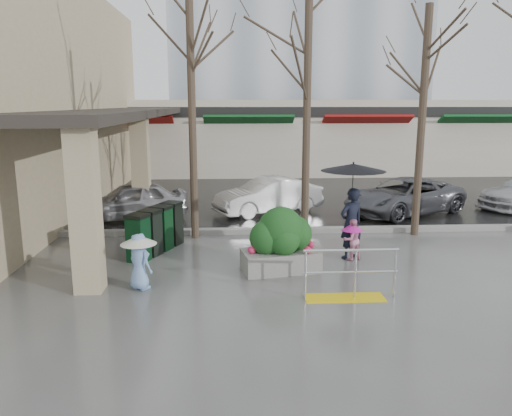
{
  "coord_description": "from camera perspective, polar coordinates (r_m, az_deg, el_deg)",
  "views": [
    {
      "loc": [
        -0.97,
        -10.51,
        3.83
      ],
      "look_at": [
        -0.34,
        1.51,
        1.3
      ],
      "focal_mm": 35.0,
      "sensor_mm": 36.0,
      "label": 1
    }
  ],
  "objects": [
    {
      "name": "storefront_row",
      "position": [
        28.69,
        2.97,
        8.24
      ],
      "size": [
        34.0,
        6.74,
        4.0
      ],
      "color": "beige",
      "rests_on": "ground"
    },
    {
      "name": "car_c",
      "position": [
        18.28,
        16.56,
        1.3
      ],
      "size": [
        4.98,
        3.98,
        1.26
      ],
      "primitive_type": "imported",
      "rotation": [
        0.0,
        0.0,
        -1.08
      ],
      "color": "#53555B",
      "rests_on": "ground"
    },
    {
      "name": "child_blue",
      "position": [
        10.69,
        -13.2,
        -5.32
      ],
      "size": [
        0.75,
        0.75,
        1.2
      ],
      "rotation": [
        0.0,
        0.0,
        2.43
      ],
      "color": "#789DD6",
      "rests_on": "ground"
    },
    {
      "name": "pillar_front",
      "position": [
        10.63,
        -18.94,
        -0.07
      ],
      "size": [
        0.55,
        0.55,
        3.5
      ],
      "primitive_type": "cube",
      "color": "tan",
      "rests_on": "ground"
    },
    {
      "name": "ground",
      "position": [
        11.23,
        2.15,
        -8.09
      ],
      "size": [
        120.0,
        120.0,
        0.0
      ],
      "primitive_type": "plane",
      "color": "#51514F",
      "rests_on": "ground"
    },
    {
      "name": "car_b",
      "position": [
        17.63,
        1.42,
        1.42
      ],
      "size": [
        4.03,
        2.8,
        1.26
      ],
      "primitive_type": "imported",
      "rotation": [
        0.0,
        0.0,
        -1.14
      ],
      "color": "silver",
      "rests_on": "ground"
    },
    {
      "name": "curb",
      "position": [
        15.02,
        0.78,
        -2.61
      ],
      "size": [
        120.0,
        0.3,
        0.15
      ],
      "primitive_type": "cube",
      "color": "gray",
      "rests_on": "ground"
    },
    {
      "name": "near_building",
      "position": [
        20.17,
        -27.02,
        11.1
      ],
      "size": [
        6.0,
        18.0,
        8.0
      ],
      "primitive_type": "cube",
      "color": "tan",
      "rests_on": "ground"
    },
    {
      "name": "child_pink",
      "position": [
        12.61,
        10.88,
        -3.26
      ],
      "size": [
        0.61,
        0.55,
        1.04
      ],
      "rotation": [
        0.0,
        0.0,
        3.52
      ],
      "color": "pink",
      "rests_on": "ground"
    },
    {
      "name": "car_a",
      "position": [
        17.19,
        -14.14,
        0.79
      ],
      "size": [
        3.97,
        2.49,
        1.26
      ],
      "primitive_type": "imported",
      "rotation": [
        0.0,
        0.0,
        -1.28
      ],
      "color": "#A8A8AC",
      "rests_on": "ground"
    },
    {
      "name": "tree_midwest",
      "position": [
        14.34,
        5.98,
        17.43
      ],
      "size": [
        3.2,
        3.2,
        7.0
      ],
      "color": "#382B21",
      "rests_on": "ground"
    },
    {
      "name": "planter",
      "position": [
        11.54,
        2.88,
        -3.73
      ],
      "size": [
        1.88,
        1.19,
        1.53
      ],
      "rotation": [
        0.0,
        0.0,
        0.19
      ],
      "color": "gray",
      "rests_on": "ground"
    },
    {
      "name": "street_asphalt",
      "position": [
        32.75,
        -1.31,
        5.17
      ],
      "size": [
        120.0,
        36.0,
        0.01
      ],
      "primitive_type": "cube",
      "color": "black",
      "rests_on": "ground"
    },
    {
      "name": "handrail",
      "position": [
        10.2,
        10.49,
        -8.14
      ],
      "size": [
        1.9,
        0.5,
        1.03
      ],
      "color": "yellow",
      "rests_on": "ground"
    },
    {
      "name": "tree_mideast",
      "position": [
        15.17,
        18.81,
        15.16
      ],
      "size": [
        3.2,
        3.2,
        6.5
      ],
      "color": "#382B21",
      "rests_on": "ground"
    },
    {
      "name": "pillar_back",
      "position": [
        16.89,
        -13.02,
        4.5
      ],
      "size": [
        0.55,
        0.55,
        3.5
      ],
      "primitive_type": "cube",
      "color": "tan",
      "rests_on": "ground"
    },
    {
      "name": "canopy_slab",
      "position": [
        18.9,
        -14.98,
        10.86
      ],
      "size": [
        2.8,
        18.0,
        0.25
      ],
      "primitive_type": "cube",
      "color": "#2D2823",
      "rests_on": "pillar_front"
    },
    {
      "name": "tree_west",
      "position": [
        14.2,
        -7.49,
        16.84
      ],
      "size": [
        3.2,
        3.2,
        6.8
      ],
      "color": "#382B21",
      "rests_on": "ground"
    },
    {
      "name": "news_boxes",
      "position": [
        13.26,
        -11.33,
        -2.49
      ],
      "size": [
        1.29,
        2.14,
        1.19
      ],
      "rotation": [
        0.0,
        0.0,
        -0.41
      ],
      "color": "black",
      "rests_on": "ground"
    },
    {
      "name": "woman",
      "position": [
        12.51,
        10.93,
        1.23
      ],
      "size": [
        1.6,
        1.6,
        2.44
      ],
      "rotation": [
        0.0,
        0.0,
        3.59
      ],
      "color": "black",
      "rests_on": "ground"
    }
  ]
}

